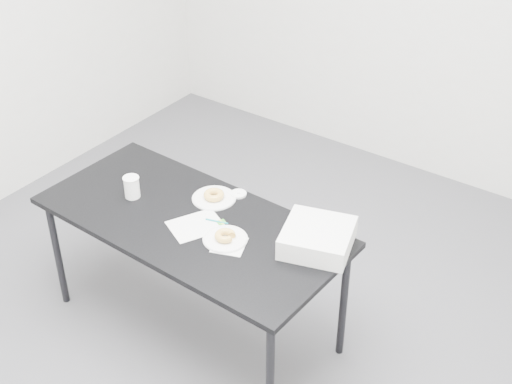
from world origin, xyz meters
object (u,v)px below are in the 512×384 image
Objects in this scene: bakery_box at (317,238)px; donut_far at (214,195)px; plate_near at (225,239)px; scorecard at (196,225)px; coffee_cup at (132,187)px; donut_near at (225,236)px; table at (191,228)px; pen at (217,221)px; plate_far at (214,198)px.

donut_far is at bearing 159.91° from bakery_box.
plate_near is 0.69× the size of bakery_box.
coffee_cup is (-0.41, 0.01, 0.06)m from scorecard.
donut_near is 0.95× the size of donut_far.
donut_near is (0.23, -0.03, 0.08)m from table.
coffee_cup reaches higher than pen.
plate_near is 1.82× the size of coffee_cup.
table is at bearing -171.23° from pen.
coffee_cup is (-0.36, -0.02, 0.11)m from table.
bakery_box is (0.55, 0.19, 0.05)m from scorecard.
donut_near reaches higher than plate_near.
scorecard is 2.15× the size of pen.
table is at bearing -85.23° from donut_far.
plate_near is 0.42m from bakery_box.
pen is at bearing 77.73° from scorecard.
table is 0.25m from donut_near.
scorecard is at bearing -145.27° from pen.
scorecard is 0.24m from plate_far.
donut_near is at bearing -5.38° from table.
donut_near is 0.34m from donut_far.
plate_near is at bearing -168.47° from bakery_box.
coffee_cup reaches higher than plate_far.
table is 15.78× the size of donut_near.
donut_near is (0.18, -0.01, 0.02)m from scorecard.
bakery_box reaches higher than pen.
bakery_box is at bearing 28.51° from plate_near.
table is 5.08× the size of bakery_box.
donut_far is (0.00, 0.00, 0.02)m from plate_far.
table is at bearing 178.76° from bakery_box.
donut_far is (-0.02, 0.20, 0.08)m from table.
donut_far is at bearing 115.79° from pen.
coffee_cup is at bearing -175.18° from table.
table is 0.14m from pen.
bakery_box reaches higher than table.
donut_near is at bearing -43.22° from plate_far.
plate_far is at bearing 32.58° from coffee_cup.
pen is 0.49m from coffee_cup.
donut_near reaches higher than table.
bakery_box is at bearing -3.10° from donut_far.
coffee_cup reaches higher than donut_near.
table is at bearing -176.46° from scorecard.
table is at bearing -85.23° from plate_far.
coffee_cup reaches higher than donut_far.
plate_near is 0.60m from coffee_cup.
coffee_cup reaches higher than scorecard.
plate_far is 2.13× the size of donut_far.
pen is 1.00× the size of coffee_cup.
scorecard is 0.18m from donut_near.
plate_far is 0.41m from coffee_cup.
coffee_cup is at bearing 173.95° from bakery_box.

